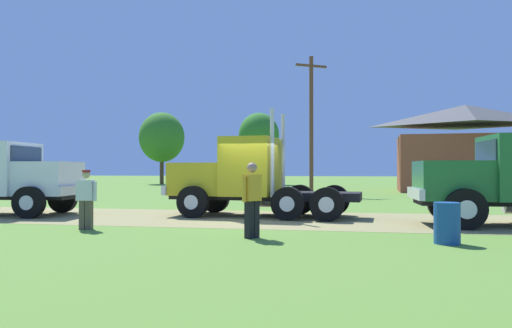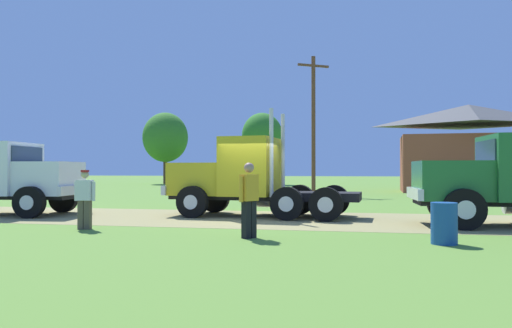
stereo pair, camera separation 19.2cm
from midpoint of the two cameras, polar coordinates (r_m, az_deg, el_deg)
ground_plane at (r=16.70m, az=0.36°, el=-6.27°), size 200.00×200.00×0.00m
dirt_track at (r=16.70m, az=0.36°, el=-6.26°), size 120.00×5.84×0.01m
truck_foreground_white at (r=17.61m, az=-1.17°, el=-1.71°), size 6.82×2.94×3.66m
truck_near_left at (r=16.24m, az=27.52°, el=-1.91°), size 7.63×2.91×3.39m
truck_near_right at (r=20.22m, az=-26.69°, el=-1.66°), size 8.08×3.28×3.56m
visitor_walking_mid at (r=14.50m, az=-18.61°, el=-3.63°), size 0.60×0.28×1.63m
visitor_by_barrel at (r=11.97m, az=-0.34°, el=-3.80°), size 0.44×0.52×1.81m
visitor_far_side at (r=22.94m, az=-7.08°, el=-2.46°), size 0.67×0.33×1.65m
steel_barrel at (r=11.84m, az=21.13°, el=-6.34°), size 0.57×0.57×0.92m
shed_building at (r=39.11m, az=23.27°, el=1.51°), size 10.06×6.32×6.31m
utility_pole_near at (r=32.55m, az=6.75°, el=4.85°), size 1.93×1.29×8.95m
tree_left at (r=56.45m, az=-10.23°, el=3.00°), size 5.02×5.02×7.94m
tree_mid at (r=53.39m, az=0.81°, el=3.30°), size 4.33×4.33×7.67m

